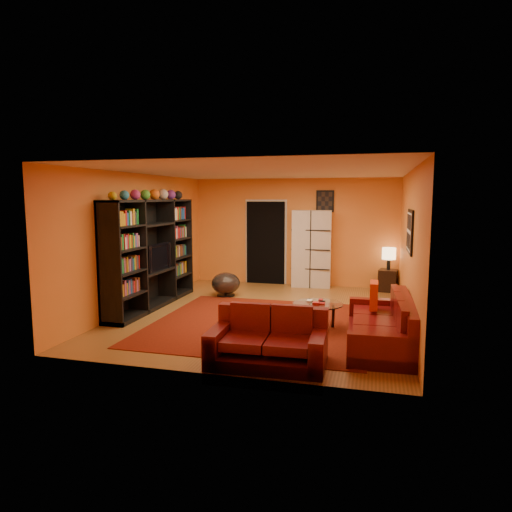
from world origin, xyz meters
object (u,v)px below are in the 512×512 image
(side_table, at_px, (388,280))
(table_lamp, at_px, (389,254))
(entertainment_unit, at_px, (152,254))
(bowl_chair, at_px, (226,284))
(loveseat, at_px, (269,341))
(storage_cabinet, at_px, (311,249))
(tv, at_px, (155,257))
(sofa, at_px, (386,326))
(coffee_table, at_px, (318,306))

(side_table, bearing_deg, table_lamp, 0.00)
(entertainment_unit, bearing_deg, bowl_chair, 49.26)
(entertainment_unit, xyz_separation_m, loveseat, (2.92, -2.42, -0.76))
(entertainment_unit, distance_m, bowl_chair, 1.84)
(bowl_chair, bearing_deg, storage_cabinet, 42.87)
(entertainment_unit, bearing_deg, tv, 37.26)
(loveseat, bearing_deg, bowl_chair, 24.21)
(bowl_chair, bearing_deg, table_lamp, 22.73)
(entertainment_unit, relative_size, sofa, 1.34)
(bowl_chair, distance_m, side_table, 3.73)
(coffee_table, height_order, storage_cabinet, storage_cabinet)
(entertainment_unit, xyz_separation_m, sofa, (4.41, -1.30, -0.77))
(tv, distance_m, loveseat, 3.84)
(tv, relative_size, loveseat, 0.61)
(loveseat, relative_size, side_table, 3.04)
(coffee_table, distance_m, storage_cabinet, 3.58)
(entertainment_unit, xyz_separation_m, table_lamp, (4.53, 2.70, -0.19))
(loveseat, height_order, coffee_table, loveseat)
(storage_cabinet, bearing_deg, tv, -138.79)
(table_lamp, bearing_deg, entertainment_unit, -149.14)
(side_table, xyz_separation_m, table_lamp, (0.00, 0.00, 0.61))
(table_lamp, bearing_deg, storage_cabinet, 176.92)
(tv, height_order, loveseat, tv)
(tv, distance_m, table_lamp, 5.21)
(loveseat, height_order, storage_cabinet, storage_cabinet)
(loveseat, bearing_deg, tv, 47.23)
(bowl_chair, height_order, table_lamp, table_lamp)
(sofa, height_order, side_table, sofa)
(coffee_table, bearing_deg, side_table, 70.71)
(tv, bearing_deg, bowl_chair, -40.28)
(storage_cabinet, height_order, bowl_chair, storage_cabinet)
(side_table, distance_m, table_lamp, 0.61)
(loveseat, height_order, bowl_chair, loveseat)
(sofa, xyz_separation_m, table_lamp, (0.11, 4.01, 0.57))
(coffee_table, height_order, table_lamp, table_lamp)
(tv, height_order, sofa, tv)
(coffee_table, distance_m, table_lamp, 3.62)
(storage_cabinet, relative_size, table_lamp, 3.64)
(storage_cabinet, height_order, table_lamp, storage_cabinet)
(entertainment_unit, distance_m, storage_cabinet, 3.92)
(loveseat, bearing_deg, storage_cabinet, -0.28)
(sofa, relative_size, bowl_chair, 3.59)
(loveseat, bearing_deg, side_table, -19.62)
(entertainment_unit, bearing_deg, coffee_table, -11.55)
(side_table, bearing_deg, bowl_chair, -157.27)
(table_lamp, bearing_deg, sofa, -91.60)
(tv, bearing_deg, loveseat, -130.55)
(bowl_chair, bearing_deg, side_table, 22.73)
(sofa, relative_size, side_table, 4.49)
(side_table, bearing_deg, storage_cabinet, 176.92)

